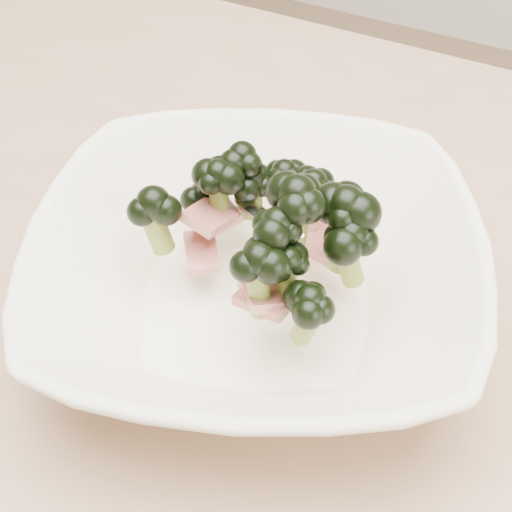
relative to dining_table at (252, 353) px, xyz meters
name	(u,v)px	position (x,y,z in m)	size (l,w,h in m)	color
dining_table	(252,353)	(0.00, 0.00, 0.00)	(1.20, 0.80, 0.75)	tan
broccoli_dish	(257,265)	(0.02, -0.03, 0.14)	(0.40, 0.40, 0.13)	white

